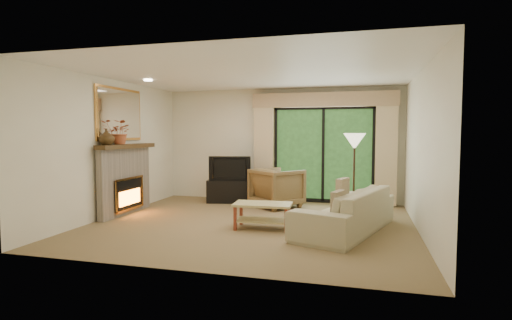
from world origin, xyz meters
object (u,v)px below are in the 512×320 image
(media_console, at_px, (230,191))
(coffee_table, at_px, (263,216))
(sofa, at_px, (345,210))
(armchair, at_px, (277,188))

(media_console, bearing_deg, coffee_table, -70.50)
(media_console, relative_size, sofa, 0.44)
(media_console, xyz_separation_m, sofa, (2.66, -2.06, 0.09))
(sofa, bearing_deg, media_console, -109.19)
(armchair, relative_size, coffee_table, 0.97)
(coffee_table, bearing_deg, armchair, 91.08)
(media_console, distance_m, armchair, 1.21)
(sofa, height_order, coffee_table, sofa)
(media_console, distance_m, sofa, 3.36)
(armchair, xyz_separation_m, sofa, (1.50, -1.75, -0.08))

